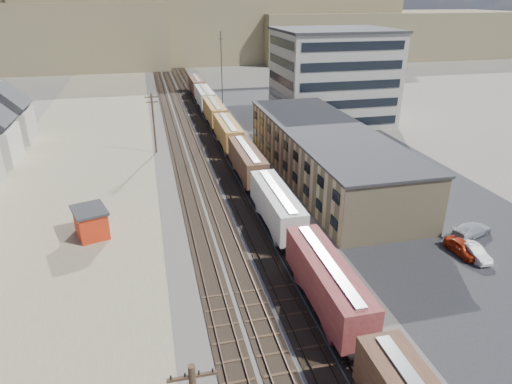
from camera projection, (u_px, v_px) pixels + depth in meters
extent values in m
plane|color=#6B6356|center=(270.00, 289.00, 41.35)|extent=(300.00, 300.00, 0.00)
cube|color=#4C4742|center=(201.00, 136.00, 85.91)|extent=(18.00, 200.00, 0.06)
cube|color=gray|center=(84.00, 162.00, 72.70)|extent=(24.00, 180.00, 0.03)
cube|color=#232326|center=(341.00, 152.00, 77.27)|extent=(26.00, 120.00, 0.04)
cube|color=black|center=(174.00, 137.00, 84.81)|extent=(2.60, 200.00, 0.08)
cube|color=#38281E|center=(170.00, 137.00, 84.60)|extent=(0.08, 200.00, 0.16)
cube|color=#38281E|center=(178.00, 137.00, 84.91)|extent=(0.08, 200.00, 0.16)
cube|color=black|center=(190.00, 136.00, 85.45)|extent=(2.60, 200.00, 0.08)
cube|color=#38281E|center=(186.00, 136.00, 85.25)|extent=(0.08, 200.00, 0.16)
cube|color=#38281E|center=(194.00, 135.00, 85.56)|extent=(0.08, 200.00, 0.16)
cube|color=black|center=(206.00, 135.00, 86.10)|extent=(2.60, 200.00, 0.08)
cube|color=#38281E|center=(202.00, 135.00, 85.89)|extent=(0.08, 200.00, 0.16)
cube|color=#38281E|center=(210.00, 134.00, 86.20)|extent=(0.08, 200.00, 0.16)
cube|color=black|center=(221.00, 134.00, 86.70)|extent=(2.60, 200.00, 0.08)
cube|color=#38281E|center=(217.00, 134.00, 86.50)|extent=(0.08, 200.00, 0.16)
cube|color=#38281E|center=(224.00, 133.00, 86.80)|extent=(0.08, 200.00, 0.16)
cube|color=black|center=(351.00, 343.00, 33.93)|extent=(2.20, 2.20, 0.90)
cube|color=black|center=(306.00, 270.00, 42.98)|extent=(2.20, 2.20, 0.90)
cube|color=maroon|center=(327.00, 281.00, 37.59)|extent=(3.00, 13.34, 3.40)
cube|color=#B7B7B2|center=(328.00, 262.00, 36.88)|extent=(0.90, 12.32, 0.16)
cube|color=black|center=(290.00, 243.00, 47.48)|extent=(2.20, 2.20, 0.90)
cube|color=black|center=(265.00, 203.00, 56.53)|extent=(2.20, 2.20, 0.90)
cube|color=beige|center=(277.00, 205.00, 51.15)|extent=(3.00, 13.34, 3.40)
cube|color=#B7B7B2|center=(277.00, 190.00, 50.44)|extent=(0.90, 12.32, 0.16)
cube|color=black|center=(256.00, 188.00, 61.03)|extent=(2.20, 2.20, 0.90)
cube|color=black|center=(240.00, 163.00, 70.08)|extent=(2.20, 2.20, 0.90)
cube|color=#4B3020|center=(247.00, 161.00, 64.70)|extent=(3.00, 13.34, 3.40)
cube|color=#B7B7B2|center=(247.00, 149.00, 63.99)|extent=(0.90, 12.32, 0.16)
cube|color=black|center=(234.00, 153.00, 74.58)|extent=(2.20, 2.20, 0.90)
cube|color=black|center=(223.00, 136.00, 83.63)|extent=(2.20, 2.20, 0.90)
cube|color=#BC8131|center=(228.00, 132.00, 78.25)|extent=(3.00, 13.34, 3.40)
cube|color=#B7B7B2|center=(228.00, 122.00, 77.54)|extent=(0.90, 12.33, 0.16)
cube|color=black|center=(219.00, 128.00, 88.13)|extent=(2.20, 2.20, 0.90)
cube|color=black|center=(211.00, 116.00, 97.18)|extent=(2.20, 2.20, 0.90)
cube|color=#BC8131|center=(214.00, 111.00, 91.80)|extent=(3.00, 13.34, 3.40)
cube|color=#B7B7B2|center=(214.00, 103.00, 91.09)|extent=(0.90, 12.33, 0.16)
cube|color=black|center=(208.00, 110.00, 101.68)|extent=(2.20, 2.20, 0.90)
cube|color=black|center=(202.00, 101.00, 110.73)|extent=(2.20, 2.20, 0.90)
cube|color=beige|center=(204.00, 96.00, 105.35)|extent=(3.00, 13.34, 3.40)
cube|color=#B7B7B2|center=(204.00, 89.00, 104.64)|extent=(0.90, 12.32, 0.16)
cube|color=black|center=(199.00, 97.00, 115.23)|extent=(2.20, 2.20, 0.90)
cube|color=black|center=(195.00, 89.00, 124.28)|extent=(2.20, 2.20, 0.90)
cube|color=#4B3020|center=(197.00, 85.00, 118.90)|extent=(3.00, 13.34, 3.40)
cube|color=#B7B7B2|center=(196.00, 78.00, 118.19)|extent=(0.90, 12.32, 0.16)
cube|color=tan|center=(326.00, 154.00, 65.46)|extent=(12.00, 40.00, 7.00)
cube|color=#2D2D30|center=(327.00, 130.00, 64.02)|extent=(12.40, 40.40, 0.30)
cube|color=black|center=(285.00, 166.00, 64.68)|extent=(0.12, 36.00, 1.20)
cube|color=black|center=(286.00, 146.00, 63.48)|extent=(0.12, 36.00, 1.20)
cube|color=#9E998E|center=(333.00, 77.00, 92.80)|extent=(22.00, 18.00, 18.00)
cube|color=#2D2D30|center=(336.00, 30.00, 89.14)|extent=(22.60, 18.60, 0.50)
cube|color=black|center=(281.00, 80.00, 90.43)|extent=(0.12, 16.00, 16.00)
cube|color=black|center=(351.00, 85.00, 84.74)|extent=(20.00, 0.12, 16.00)
cube|color=#382619|center=(192.00, 377.00, 19.72)|extent=(2.20, 0.14, 0.14)
cylinder|color=black|center=(206.00, 371.00, 19.79)|extent=(0.08, 0.08, 0.22)
cylinder|color=#382619|center=(154.00, 124.00, 74.97)|extent=(0.32, 0.32, 10.00)
cube|color=#382619|center=(151.00, 97.00, 73.21)|extent=(2.20, 0.14, 0.14)
cube|color=#382619|center=(152.00, 102.00, 73.53)|extent=(1.90, 0.14, 0.14)
cylinder|color=black|center=(155.00, 96.00, 73.28)|extent=(0.08, 0.08, 0.22)
cylinder|color=black|center=(222.00, 78.00, 92.54)|extent=(0.16, 0.16, 18.00)
cube|color=black|center=(221.00, 39.00, 89.54)|extent=(1.20, 0.08, 0.08)
cube|color=#9E998E|center=(8.00, 126.00, 81.98)|extent=(8.00, 8.00, 5.50)
cube|color=#2D2D30|center=(4.00, 106.00, 80.52)|extent=(8.15, 8.16, 8.15)
cube|color=brown|center=(214.00, 23.00, 182.70)|extent=(140.00, 45.00, 28.00)
cube|color=brown|center=(384.00, 35.00, 190.82)|extent=(110.00, 38.00, 18.00)
cube|color=brown|center=(137.00, 16.00, 193.29)|extent=(200.00, 60.00, 32.00)
cube|color=red|center=(91.00, 223.00, 50.03)|extent=(4.05, 4.71, 3.00)
cube|color=#2D2D30|center=(89.00, 210.00, 49.39)|extent=(4.55, 5.21, 0.25)
cube|color=black|center=(105.00, 219.00, 50.72)|extent=(0.39, 0.99, 1.00)
imported|color=#AB2B0F|center=(462.00, 248.00, 46.65)|extent=(2.03, 4.39, 1.46)
imported|color=silver|center=(474.00, 252.00, 45.98)|extent=(1.46, 4.17, 1.37)
imported|color=#ABAFB3|center=(471.00, 230.00, 50.19)|extent=(5.51, 3.56, 1.48)
imported|color=navy|center=(320.00, 125.00, 90.08)|extent=(4.92, 6.64, 1.68)
imported|color=silver|center=(314.00, 114.00, 98.48)|extent=(2.73, 5.00, 1.61)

